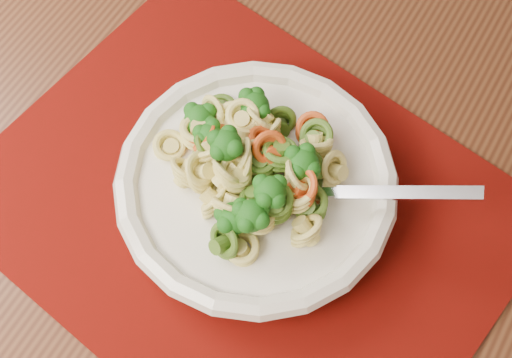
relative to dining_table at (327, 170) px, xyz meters
The scene contains 5 objects.
dining_table is the anchor object (origin of this frame).
placemat 0.15m from the dining_table, 99.87° to the right, with size 0.43×0.34×0.00m, color #640604.
pasta_bowl 0.16m from the dining_table, 99.35° to the right, with size 0.23×0.23×0.04m.
pasta_broccoli_heap 0.18m from the dining_table, 99.35° to the right, with size 0.20×0.20×0.06m, color #E0D36E, non-canonical shape.
fork 0.17m from the dining_table, 75.63° to the right, with size 0.19×0.02×0.01m, color silver, non-canonical shape.
Camera 1 is at (0.71, 0.38, 1.30)m, focal length 50.00 mm.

